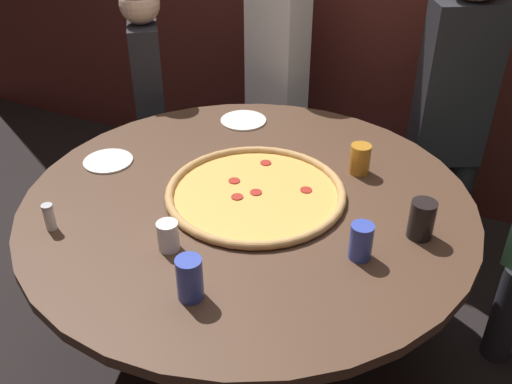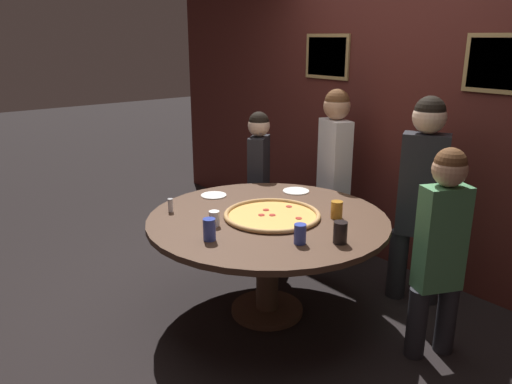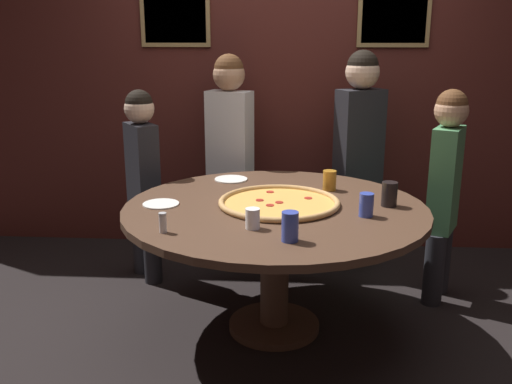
# 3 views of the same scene
# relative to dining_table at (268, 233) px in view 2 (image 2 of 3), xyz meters

# --- Properties ---
(ground_plane) EXTENTS (24.00, 24.00, 0.00)m
(ground_plane) POSITION_rel_dining_table_xyz_m (0.00, 0.00, -0.62)
(ground_plane) COLOR black
(back_wall) EXTENTS (6.40, 0.08, 2.60)m
(back_wall) POSITION_rel_dining_table_xyz_m (0.00, 1.43, 0.69)
(back_wall) COLOR #4C1E19
(back_wall) RESTS_ON ground_plane
(dining_table) EXTENTS (1.66, 1.66, 0.74)m
(dining_table) POSITION_rel_dining_table_xyz_m (0.00, 0.00, 0.00)
(dining_table) COLOR #4C3323
(dining_table) RESTS_ON ground_plane
(giant_pizza) EXTENTS (0.67, 0.67, 0.03)m
(giant_pizza) POSITION_rel_dining_table_xyz_m (0.02, 0.02, 0.14)
(giant_pizza) COLOR #E5A84C
(giant_pizza) RESTS_ON dining_table
(drink_cup_by_shaker) EXTENTS (0.07, 0.07, 0.10)m
(drink_cup_by_shaker) POSITION_rel_dining_table_xyz_m (-0.09, -0.38, 0.17)
(drink_cup_by_shaker) COLOR white
(drink_cup_by_shaker) RESTS_ON dining_table
(drink_cup_near_left) EXTENTS (0.07, 0.07, 0.12)m
(drink_cup_near_left) POSITION_rel_dining_table_xyz_m (0.47, -0.15, 0.18)
(drink_cup_near_left) COLOR #384CB7
(drink_cup_near_left) RESTS_ON dining_table
(drink_cup_centre_back) EXTENTS (0.08, 0.08, 0.14)m
(drink_cup_centre_back) POSITION_rel_dining_table_xyz_m (0.09, -0.54, 0.19)
(drink_cup_centre_back) COLOR #384CB7
(drink_cup_centre_back) RESTS_ON dining_table
(drink_cup_front_edge) EXTENTS (0.09, 0.09, 0.13)m
(drink_cup_front_edge) POSITION_rel_dining_table_xyz_m (0.62, 0.04, 0.19)
(drink_cup_front_edge) COLOR black
(drink_cup_front_edge) RESTS_ON dining_table
(drink_cup_far_left) EXTENTS (0.08, 0.08, 0.12)m
(drink_cup_far_left) POSITION_rel_dining_table_xyz_m (0.31, 0.35, 0.18)
(drink_cup_far_left) COLOR #BC7A23
(drink_cup_far_left) RESTS_ON dining_table
(white_plate_right_side) EXTENTS (0.21, 0.21, 0.01)m
(white_plate_right_side) POSITION_rel_dining_table_xyz_m (-0.30, 0.56, 0.13)
(white_plate_right_side) COLOR white
(white_plate_right_side) RESTS_ON dining_table
(white_plate_beside_cup) EXTENTS (0.20, 0.20, 0.01)m
(white_plate_beside_cup) POSITION_rel_dining_table_xyz_m (-0.63, -0.02, 0.13)
(white_plate_beside_cup) COLOR white
(white_plate_beside_cup) RESTS_ON dining_table
(condiment_shaker) EXTENTS (0.04, 0.04, 0.10)m
(condiment_shaker) POSITION_rel_dining_table_xyz_m (-0.51, -0.47, 0.17)
(condiment_shaker) COLOR silver
(condiment_shaker) RESTS_ON dining_table
(diner_centre_back) EXTENTS (0.40, 0.31, 1.54)m
(diner_centre_back) POSITION_rel_dining_table_xyz_m (0.55, 0.99, 0.26)
(diner_centre_back) COLOR #232328
(diner_centre_back) RESTS_ON ground_plane
(diner_far_right) EXTENTS (0.29, 0.33, 1.30)m
(diner_far_right) POSITION_rel_dining_table_xyz_m (-0.91, 0.67, 0.12)
(diner_far_right) COLOR #232328
(diner_far_right) RESTS_ON ground_plane
(diner_side_right) EXTENTS (0.25, 0.35, 1.33)m
(diner_side_right) POSITION_rel_dining_table_xyz_m (1.02, 0.48, 0.14)
(diner_side_right) COLOR #232328
(diner_side_right) RESTS_ON ground_plane
(diner_side_left) EXTENTS (0.40, 0.26, 1.51)m
(diner_side_left) POSITION_rel_dining_table_xyz_m (-0.37, 1.07, 0.24)
(diner_side_left) COLOR #232328
(diner_side_left) RESTS_ON ground_plane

